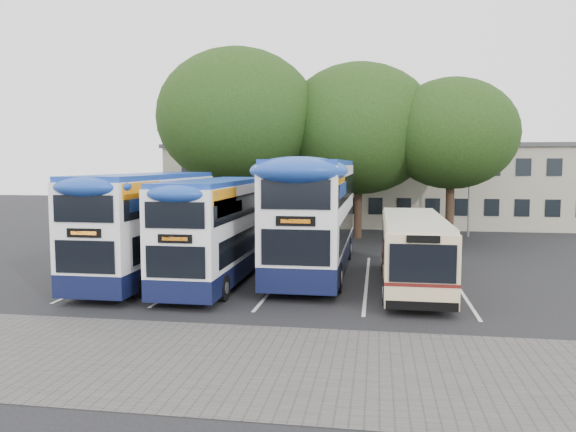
% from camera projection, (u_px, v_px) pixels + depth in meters
% --- Properties ---
extents(ground, '(120.00, 120.00, 0.00)m').
position_uv_depth(ground, '(372.00, 313.00, 17.80)').
color(ground, black).
rests_on(ground, ground).
extents(paving_strip, '(40.00, 6.00, 0.01)m').
position_uv_depth(paving_strip, '(284.00, 365.00, 13.20)').
color(paving_strip, '#595654').
rests_on(paving_strip, ground).
extents(bay_lines, '(14.12, 11.00, 0.01)m').
position_uv_depth(bay_lines, '(282.00, 278.00, 23.31)').
color(bay_lines, silver).
rests_on(bay_lines, ground).
extents(depot_building, '(32.40, 8.40, 6.20)m').
position_uv_depth(depot_building, '(376.00, 184.00, 44.05)').
color(depot_building, '#A9A288').
rests_on(depot_building, ground).
extents(lamp_post, '(0.25, 1.05, 9.06)m').
position_uv_depth(lamp_post, '(470.00, 158.00, 36.03)').
color(lamp_post, gray).
rests_on(lamp_post, ground).
extents(tree_left, '(9.93, 9.93, 11.79)m').
position_uv_depth(tree_left, '(237.00, 118.00, 34.51)').
color(tree_left, black).
rests_on(tree_left, ground).
extents(tree_mid, '(9.66, 9.66, 11.02)m').
position_uv_depth(tree_mid, '(359.00, 129.00, 35.21)').
color(tree_mid, black).
rests_on(tree_mid, ground).
extents(tree_right, '(7.75, 7.75, 9.80)m').
position_uv_depth(tree_right, '(452.00, 134.00, 33.24)').
color(tree_right, black).
rests_on(tree_right, ground).
extents(bus_dd_left, '(2.51, 10.36, 4.32)m').
position_uv_depth(bus_dd_left, '(149.00, 221.00, 23.25)').
color(bus_dd_left, '#0F1438').
rests_on(bus_dd_left, ground).
extents(bus_dd_mid, '(2.39, 9.85, 4.10)m').
position_uv_depth(bus_dd_mid, '(219.00, 225.00, 22.53)').
color(bus_dd_mid, '#0F1438').
rests_on(bus_dd_mid, ground).
extents(bus_dd_right, '(2.84, 11.71, 4.88)m').
position_uv_depth(bus_dd_right, '(315.00, 211.00, 24.45)').
color(bus_dd_right, '#0F1438').
rests_on(bus_dd_right, ground).
extents(bus_single, '(2.32, 9.13, 2.72)m').
position_uv_depth(bus_single, '(413.00, 247.00, 21.52)').
color(bus_single, beige).
rests_on(bus_single, ground).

